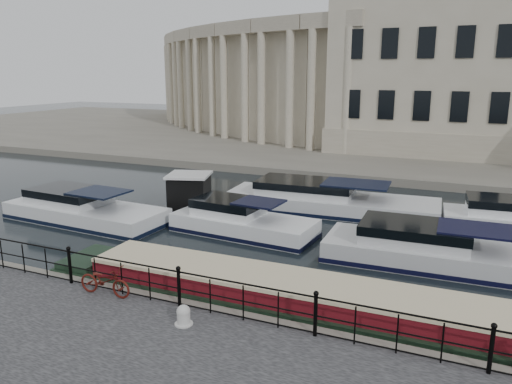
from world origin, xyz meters
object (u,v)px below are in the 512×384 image
at_px(mooring_bollard, 184,315).
at_px(harbour_hut, 190,196).
at_px(narrowboat, 301,307).
at_px(bicycle, 105,281).

height_order(mooring_bollard, harbour_hut, harbour_hut).
xyz_separation_m(mooring_bollard, harbour_hut, (-6.22, 10.59, 0.15)).
bearing_deg(mooring_bollard, narrowboat, 46.16).
height_order(bicycle, narrowboat, bicycle).
distance_m(bicycle, harbour_hut, 10.50).
relative_size(bicycle, mooring_bollard, 3.18).
distance_m(bicycle, narrowboat, 5.86).
xyz_separation_m(bicycle, harbour_hut, (-3.14, 10.01, -0.06)).
bearing_deg(bicycle, narrowboat, -72.57).
relative_size(mooring_bollard, harbour_hut, 0.17).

